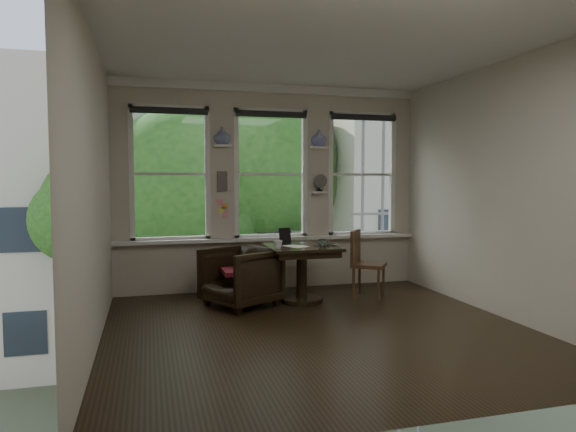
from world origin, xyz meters
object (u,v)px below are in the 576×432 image
object	(u,v)px
table	(302,274)
side_chair_right	(369,264)
mug	(278,244)
laptop	(326,245)
armchair_left	(241,277)

from	to	relation	value
table	side_chair_right	xyz separation A→B (m)	(0.96, 0.00, 0.09)
side_chair_right	mug	bearing A→B (deg)	135.29
laptop	armchair_left	bearing A→B (deg)	-172.85
side_chair_right	mug	world-z (taller)	side_chair_right
side_chair_right	mug	distance (m)	1.39
table	mug	xyz separation A→B (m)	(-0.37, -0.19, 0.43)
armchair_left	mug	world-z (taller)	mug
table	laptop	bearing A→B (deg)	-11.29
armchair_left	mug	xyz separation A→B (m)	(0.45, -0.17, 0.42)
armchair_left	side_chair_right	distance (m)	1.79
armchair_left	mug	bearing A→B (deg)	40.22
armchair_left	laptop	bearing A→B (deg)	58.78
table	side_chair_right	size ratio (longest dim) A/B	0.98
table	laptop	xyz separation A→B (m)	(0.32, -0.06, 0.39)
laptop	mug	distance (m)	0.70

